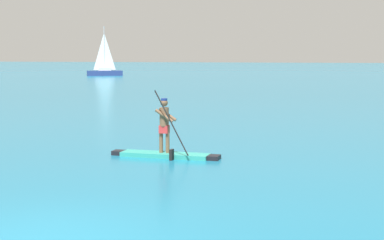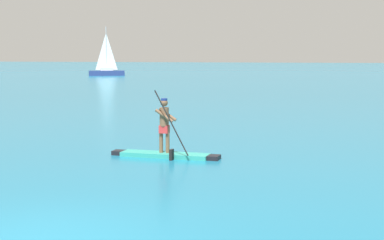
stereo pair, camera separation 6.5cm
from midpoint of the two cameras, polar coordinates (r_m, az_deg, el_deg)
The scene contains 2 objects.
paddleboarder_mid_center at distance 16.27m, azimuth -2.78°, elevation -2.54°, with size 3.19×0.80×1.95m.
sailboat_left_horizon at distance 82.47m, azimuth -8.72°, elevation 5.00°, with size 4.98×3.79×6.93m.
Camera 1 is at (4.73, -7.51, 2.88)m, focal length 53.54 mm.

